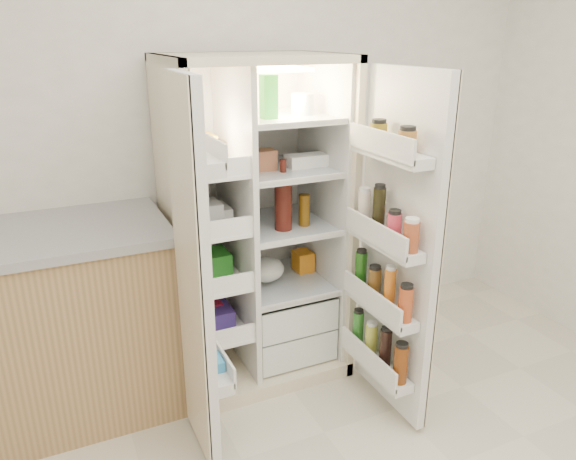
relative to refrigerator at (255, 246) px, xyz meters
name	(u,v)px	position (x,y,z in m)	size (l,w,h in m)	color
wall_back	(241,131)	(0.06, 0.35, 0.60)	(4.00, 0.02, 2.70)	white
refrigerator	(255,246)	(0.00, 0.00, 0.00)	(0.92, 0.70, 1.80)	beige
freezer_door	(195,280)	(-0.51, -0.60, 0.15)	(0.15, 0.40, 1.72)	silver
fridge_door	(395,254)	(0.47, -0.70, 0.13)	(0.17, 0.58, 1.72)	silver
kitchen_counter	(32,329)	(-1.21, -0.02, -0.24)	(1.39, 0.74, 1.01)	#A78053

